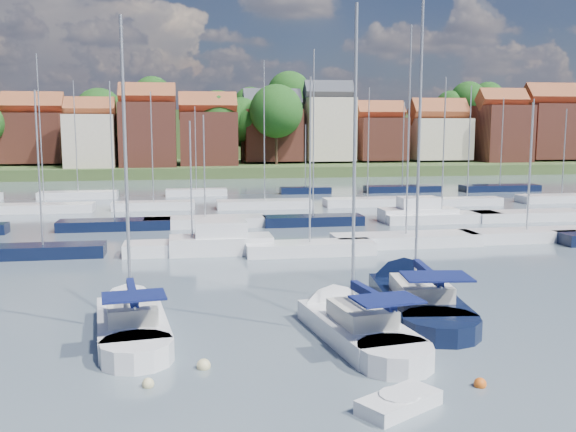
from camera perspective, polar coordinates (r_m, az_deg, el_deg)
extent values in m
plane|color=#475360|center=(64.61, -2.36, 0.28)|extent=(260.00, 260.00, 0.00)
cube|color=silver|center=(28.04, -13.70, -9.75)|extent=(3.56, 6.90, 1.20)
cone|color=silver|center=(32.00, -14.10, -7.54)|extent=(3.13, 3.53, 2.75)
cylinder|color=silver|center=(24.91, -13.29, -12.03)|extent=(3.08, 3.08, 1.20)
cube|color=beige|center=(27.33, -13.72, -8.14)|extent=(2.26, 2.97, 0.70)
cylinder|color=#B2B2B7|center=(27.25, -14.22, 4.14)|extent=(0.14, 0.14, 12.24)
cylinder|color=#B2B2B7|center=(26.22, -13.67, -6.90)|extent=(0.56, 3.66, 0.10)
cube|color=#0D1545|center=(26.18, -13.68, -6.59)|extent=(0.73, 3.50, 0.35)
cube|color=#0D1545|center=(24.99, -13.55, -6.93)|extent=(2.53, 1.93, 0.08)
cube|color=silver|center=(27.01, 6.12, -10.25)|extent=(3.81, 7.16, 1.20)
cone|color=silver|center=(30.78, 2.87, -7.92)|extent=(3.30, 3.69, 2.84)
cylinder|color=silver|center=(24.12, 9.49, -12.60)|extent=(3.23, 3.23, 1.20)
cube|color=beige|center=(26.32, 6.57, -8.59)|extent=(2.38, 3.10, 0.70)
cylinder|color=#B2B2B7|center=(26.13, 5.92, 4.61)|extent=(0.14, 0.14, 12.63)
cylinder|color=#B2B2B7|center=(25.26, 7.50, -7.31)|extent=(0.65, 3.76, 0.10)
cube|color=#0D1545|center=(25.22, 7.50, -6.98)|extent=(0.82, 3.60, 0.35)
cube|color=#0D1545|center=(24.12, 8.77, -7.34)|extent=(2.64, 2.04, 0.08)
cube|color=black|center=(31.50, 11.42, -7.70)|extent=(4.24, 8.29, 1.20)
cone|color=black|center=(36.18, 9.52, -5.59)|extent=(3.75, 4.23, 3.31)
cylinder|color=black|center=(27.83, 13.43, -9.88)|extent=(3.68, 3.68, 1.20)
cube|color=beige|center=(30.74, 11.72, -6.27)|extent=(2.70, 3.57, 0.70)
cylinder|color=#B2B2B7|center=(30.88, 11.60, 7.27)|extent=(0.14, 0.14, 15.06)
cylinder|color=#B2B2B7|center=(29.50, 12.30, -5.19)|extent=(0.62, 4.40, 0.10)
cube|color=#0D1545|center=(29.47, 12.31, -4.91)|extent=(0.80, 4.20, 0.35)
cube|color=#0D1545|center=(28.09, 13.07, -5.26)|extent=(3.03, 2.31, 0.08)
cube|color=silver|center=(20.92, 9.83, -16.10)|extent=(2.99, 2.46, 0.54)
cylinder|color=silver|center=(20.85, 9.84, -15.73)|extent=(1.27, 1.27, 0.34)
sphere|color=beige|center=(22.79, -12.33, -14.61)|extent=(0.41, 0.41, 0.41)
sphere|color=beige|center=(24.03, -7.51, -13.27)|extent=(0.51, 0.51, 0.51)
sphere|color=beige|center=(24.35, 6.71, -12.97)|extent=(0.48, 0.48, 0.48)
sphere|color=#D85914|center=(32.32, 8.17, -7.68)|extent=(0.45, 0.45, 0.45)
sphere|color=#D85914|center=(23.23, 16.70, -14.33)|extent=(0.42, 0.42, 0.42)
cube|color=black|center=(45.79, -20.93, -3.02)|extent=(8.01, 2.24, 1.00)
cylinder|color=#B2B2B7|center=(45.11, -21.28, 3.96)|extent=(0.12, 0.12, 10.16)
cube|color=silver|center=(44.53, -8.50, -2.87)|extent=(9.22, 2.58, 1.00)
cylinder|color=#B2B2B7|center=(43.90, -8.62, 3.02)|extent=(0.12, 0.12, 8.18)
cube|color=silver|center=(43.80, 1.94, -2.97)|extent=(8.78, 2.46, 1.00)
cylinder|color=#B2B2B7|center=(43.06, 1.98, 4.93)|extent=(0.12, 0.12, 11.06)
cube|color=silver|center=(47.78, 10.43, -2.17)|extent=(10.79, 3.02, 1.00)
cylinder|color=#B2B2B7|center=(47.05, 10.67, 7.38)|extent=(0.12, 0.12, 14.87)
cube|color=silver|center=(52.20, 20.41, -1.69)|extent=(10.13, 2.84, 1.00)
cylinder|color=#B2B2B7|center=(51.62, 20.70, 4.12)|extent=(0.12, 0.12, 9.59)
cube|color=silver|center=(44.37, -5.97, -2.67)|extent=(7.00, 2.60, 1.40)
cube|color=silver|center=(44.18, -5.99, -1.27)|extent=(3.50, 2.20, 1.30)
cube|color=black|center=(56.08, -15.14, -0.82)|extent=(9.30, 2.60, 1.00)
cylinder|color=#B2B2B7|center=(55.50, -15.38, 5.56)|extent=(0.12, 0.12, 11.48)
cube|color=silver|center=(56.20, -7.37, -0.59)|extent=(10.40, 2.91, 1.00)
cylinder|color=#B2B2B7|center=(55.69, -7.46, 4.39)|extent=(0.12, 0.12, 8.77)
cube|color=black|center=(56.60, 2.24, -0.46)|extent=(8.80, 2.46, 1.00)
cylinder|color=#B2B2B7|center=(55.99, 2.28, 7.32)|extent=(0.12, 0.12, 14.33)
cube|color=silver|center=(60.03, 13.47, -0.19)|extent=(10.73, 3.00, 1.00)
cylinder|color=#B2B2B7|center=(59.47, 13.68, 6.09)|extent=(0.12, 0.12, 12.14)
cube|color=silver|center=(63.61, 20.55, -0.03)|extent=(10.48, 2.93, 1.00)
cylinder|color=#B2B2B7|center=(63.12, 20.80, 5.04)|extent=(0.12, 0.12, 10.28)
cube|color=silver|center=(60.06, 11.46, 0.02)|extent=(7.00, 2.60, 1.40)
cube|color=silver|center=(59.92, 11.49, 1.06)|extent=(3.50, 2.20, 1.30)
cube|color=silver|center=(69.64, -20.84, 0.61)|extent=(9.71, 2.72, 1.00)
cylinder|color=#B2B2B7|center=(69.14, -21.16, 7.15)|extent=(0.12, 0.12, 14.88)
cube|color=silver|center=(68.61, -11.85, 0.86)|extent=(8.49, 2.38, 1.00)
cylinder|color=#B2B2B7|center=(68.14, -12.00, 6.01)|extent=(0.12, 0.12, 11.31)
cube|color=silver|center=(68.38, -2.09, 1.01)|extent=(10.16, 2.85, 1.00)
cylinder|color=#B2B2B7|center=(67.87, -2.13, 7.55)|extent=(0.12, 0.12, 14.59)
cube|color=silver|center=(70.84, 7.06, 1.20)|extent=(9.53, 2.67, 1.00)
cylinder|color=#B2B2B7|center=(70.38, 7.15, 6.42)|extent=(0.12, 0.12, 11.91)
cube|color=silver|center=(73.45, 15.62, 1.20)|extent=(7.62, 2.13, 1.00)
cylinder|color=#B2B2B7|center=(72.99, 15.82, 6.32)|extent=(0.12, 0.12, 12.13)
cube|color=silver|center=(80.21, 23.13, 1.40)|extent=(10.17, 2.85, 1.00)
cylinder|color=#B2B2B7|center=(79.83, 23.34, 5.23)|extent=(0.12, 0.12, 9.73)
cube|color=silver|center=(81.47, -18.15, 1.74)|extent=(9.24, 2.59, 1.00)
cylinder|color=#B2B2B7|center=(81.05, -18.37, 6.73)|extent=(0.12, 0.12, 13.17)
cube|color=silver|center=(81.28, -8.14, 2.05)|extent=(7.57, 2.12, 1.00)
cylinder|color=#B2B2B7|center=(80.90, -8.22, 6.01)|extent=(0.12, 0.12, 10.24)
cube|color=black|center=(82.95, 1.55, 2.25)|extent=(6.58, 1.84, 1.00)
cylinder|color=#B2B2B7|center=(82.61, 1.57, 5.35)|extent=(0.12, 0.12, 8.01)
cube|color=black|center=(86.32, 10.11, 2.35)|extent=(9.92, 2.78, 1.00)
cylinder|color=#B2B2B7|center=(85.95, 10.20, 6.31)|extent=(0.12, 0.12, 10.92)
cube|color=black|center=(90.73, 18.30, 2.34)|extent=(10.55, 2.95, 1.00)
cylinder|color=#B2B2B7|center=(90.37, 18.48, 6.29)|extent=(0.12, 0.12, 11.51)
cube|color=#425329|center=(141.00, -6.26, 4.56)|extent=(200.00, 70.00, 3.00)
cube|color=#425329|center=(165.76, -6.78, 6.69)|extent=(200.00, 60.00, 14.00)
cube|color=brown|center=(124.04, -21.59, 6.48)|extent=(10.37, 9.97, 8.73)
cube|color=brown|center=(124.07, -21.72, 9.08)|extent=(10.57, 5.13, 5.13)
cube|color=beige|center=(113.54, -17.08, 6.35)|extent=(8.09, 8.80, 8.96)
cube|color=brown|center=(113.55, -17.20, 9.11)|extent=(8.25, 4.00, 4.00)
cube|color=brown|center=(113.61, -12.31, 7.03)|extent=(9.36, 10.17, 10.97)
cube|color=brown|center=(113.71, -12.41, 10.37)|extent=(9.54, 4.63, 4.63)
cube|color=brown|center=(115.31, -7.10, 6.78)|extent=(9.90, 8.56, 9.42)
cube|color=brown|center=(115.34, -7.15, 9.72)|extent=(10.10, 4.90, 4.90)
cube|color=brown|center=(121.39, -1.43, 7.20)|extent=(10.59, 8.93, 9.49)
cube|color=#383A42|center=(121.45, -1.44, 10.05)|extent=(10.80, 5.24, 5.24)
cube|color=beige|center=(122.48, 3.59, 7.69)|extent=(9.01, 8.61, 11.65)
cube|color=#383A42|center=(122.64, 3.62, 10.93)|extent=(9.19, 4.46, 4.46)
cube|color=brown|center=(126.42, 8.12, 6.81)|extent=(9.10, 9.34, 8.00)
cube|color=brown|center=(126.43, 8.17, 9.13)|extent=(9.28, 4.50, 4.50)
cube|color=beige|center=(130.08, 13.16, 6.69)|extent=(10.86, 9.59, 7.88)
cube|color=brown|center=(130.08, 13.24, 9.01)|extent=(11.07, 5.37, 5.37)
cube|color=brown|center=(132.66, 18.37, 6.92)|extent=(9.18, 9.96, 10.97)
cube|color=brown|center=(132.74, 18.50, 9.78)|extent=(9.36, 4.54, 4.54)
cube|color=brown|center=(139.43, 22.32, 6.97)|extent=(11.39, 9.67, 10.76)
cube|color=brown|center=(139.54, 22.47, 9.75)|extent=(11.62, 5.64, 5.64)
cylinder|color=#382619|center=(153.34, 15.62, 7.66)|extent=(0.50, 0.50, 4.47)
sphere|color=#1F561A|center=(153.46, 15.71, 9.93)|extent=(8.18, 8.18, 8.18)
cylinder|color=#382619|center=(120.10, -4.05, 5.68)|extent=(0.50, 0.50, 4.46)
sphere|color=#1F561A|center=(120.01, -4.08, 8.57)|extent=(8.15, 8.15, 8.15)
cylinder|color=#382619|center=(139.14, 0.10, 7.98)|extent=(0.50, 0.50, 5.15)
sphere|color=#1F561A|center=(139.31, 0.10, 10.85)|extent=(9.41, 9.41, 9.41)
cylinder|color=#382619|center=(139.96, -11.89, 7.85)|extent=(0.50, 0.50, 4.56)
sphere|color=#1F561A|center=(140.09, -11.96, 10.38)|extent=(8.34, 8.34, 8.34)
cylinder|color=#382619|center=(129.77, -16.33, 5.71)|extent=(0.50, 0.50, 5.15)
sphere|color=#1F561A|center=(129.71, -16.45, 8.79)|extent=(9.42, 9.42, 9.42)
cylinder|color=#382619|center=(134.44, -22.86, 6.58)|extent=(0.50, 0.50, 3.42)
sphere|color=#1F561A|center=(134.45, -22.96, 8.55)|extent=(6.26, 6.26, 6.26)
cylinder|color=#382619|center=(130.16, 0.12, 5.73)|extent=(0.50, 0.50, 3.77)
sphere|color=#1F561A|center=(130.05, 0.12, 7.98)|extent=(6.89, 6.89, 6.89)
cylinder|color=#382619|center=(115.81, -1.05, 5.80)|extent=(0.50, 0.50, 5.21)
sphere|color=#1F561A|center=(115.75, -1.06, 9.30)|extent=(9.53, 9.53, 9.53)
cylinder|color=#382619|center=(143.42, 19.77, 5.31)|extent=(0.50, 0.50, 2.97)
sphere|color=#1F561A|center=(143.32, 19.85, 6.92)|extent=(5.44, 5.44, 5.44)
cylinder|color=#382619|center=(117.57, -6.20, 5.70)|extent=(0.50, 0.50, 4.84)
sphere|color=#1F561A|center=(117.49, -6.25, 8.90)|extent=(8.85, 8.85, 8.85)
cylinder|color=#382619|center=(151.85, 14.17, 7.58)|extent=(0.50, 0.50, 3.72)
sphere|color=#1F561A|center=(151.92, 14.24, 9.49)|extent=(6.80, 6.80, 6.80)
cylinder|color=#382619|center=(133.07, 18.38, 5.43)|extent=(0.50, 0.50, 4.05)
sphere|color=#1F561A|center=(132.97, 18.48, 7.80)|extent=(7.40, 7.40, 7.40)
cylinder|color=#382619|center=(137.62, -3.35, 7.68)|extent=(0.50, 0.50, 3.93)
sphere|color=#1F561A|center=(137.69, -3.37, 9.90)|extent=(7.19, 7.19, 7.19)
cylinder|color=#382619|center=(129.67, 7.88, 5.66)|extent=(0.50, 0.50, 3.82)
sphere|color=#1F561A|center=(129.57, 7.92, 7.95)|extent=(6.99, 6.99, 6.99)
cylinder|color=#382619|center=(117.17, -14.19, 5.16)|extent=(0.50, 0.50, 3.48)
sphere|color=#1F561A|center=(117.05, -14.27, 7.47)|extent=(6.37, 6.37, 6.37)
cylinder|color=#382619|center=(142.38, 17.98, 5.38)|extent=(0.50, 0.50, 2.99)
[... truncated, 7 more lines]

